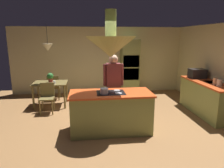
{
  "coord_description": "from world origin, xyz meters",
  "views": [
    {
      "loc": [
        -0.52,
        -4.75,
        2.18
      ],
      "look_at": [
        0.1,
        0.4,
        1.0
      ],
      "focal_mm": 33.43,
      "sensor_mm": 36.0,
      "label": 1
    }
  ],
  "objects_px": {
    "person_at_island": "(113,83)",
    "potted_plant_on_table": "(50,77)",
    "cooking_pot_on_cooktop": "(104,91)",
    "oven_tower": "(130,67)",
    "chair_by_back_wall": "(54,86)",
    "kitchen_island": "(111,112)",
    "dining_table": "(50,86)",
    "canister_sugar": "(215,81)",
    "chair_facing_island": "(47,96)",
    "canister_flour": "(219,83)",
    "microwave_on_counter": "(197,73)",
    "cup_on_table": "(54,82)"
  },
  "relations": [
    {
      "from": "dining_table",
      "to": "canister_flour",
      "type": "xyz_separation_m",
      "value": [
        4.54,
        -1.8,
        0.37
      ]
    },
    {
      "from": "chair_facing_island",
      "to": "canister_sugar",
      "type": "bearing_deg",
      "value": -12.36
    },
    {
      "from": "chair_facing_island",
      "to": "canister_flour",
      "type": "height_order",
      "value": "canister_flour"
    },
    {
      "from": "chair_facing_island",
      "to": "chair_by_back_wall",
      "type": "distance_m",
      "value": 1.26
    },
    {
      "from": "canister_sugar",
      "to": "cooking_pot_on_cooktop",
      "type": "height_order",
      "value": "canister_sugar"
    },
    {
      "from": "dining_table",
      "to": "chair_by_back_wall",
      "type": "height_order",
      "value": "chair_by_back_wall"
    },
    {
      "from": "cup_on_table",
      "to": "canister_flour",
      "type": "distance_m",
      "value": 4.66
    },
    {
      "from": "person_at_island",
      "to": "chair_by_back_wall",
      "type": "height_order",
      "value": "person_at_island"
    },
    {
      "from": "microwave_on_counter",
      "to": "chair_by_back_wall",
      "type": "bearing_deg",
      "value": 163.74
    },
    {
      "from": "chair_facing_island",
      "to": "canister_flour",
      "type": "relative_size",
      "value": 4.92
    },
    {
      "from": "chair_by_back_wall",
      "to": "microwave_on_counter",
      "type": "relative_size",
      "value": 1.89
    },
    {
      "from": "canister_sugar",
      "to": "cooking_pot_on_cooktop",
      "type": "xyz_separation_m",
      "value": [
        -3.0,
        -0.61,
        -0.01
      ]
    },
    {
      "from": "dining_table",
      "to": "kitchen_island",
      "type": "bearing_deg",
      "value": -51.01
    },
    {
      "from": "person_at_island",
      "to": "cooking_pot_on_cooktop",
      "type": "distance_m",
      "value": 0.89
    },
    {
      "from": "kitchen_island",
      "to": "canister_sugar",
      "type": "height_order",
      "value": "canister_sugar"
    },
    {
      "from": "cup_on_table",
      "to": "potted_plant_on_table",
      "type": "bearing_deg",
      "value": 121.24
    },
    {
      "from": "cup_on_table",
      "to": "microwave_on_counter",
      "type": "distance_m",
      "value": 4.41
    },
    {
      "from": "cup_on_table",
      "to": "cooking_pot_on_cooktop",
      "type": "bearing_deg",
      "value": -55.84
    },
    {
      "from": "cup_on_table",
      "to": "canister_sugar",
      "type": "height_order",
      "value": "canister_sugar"
    },
    {
      "from": "kitchen_island",
      "to": "potted_plant_on_table",
      "type": "xyz_separation_m",
      "value": [
        -1.69,
        2.15,
        0.46
      ]
    },
    {
      "from": "chair_by_back_wall",
      "to": "canister_flour",
      "type": "distance_m",
      "value": 5.18
    },
    {
      "from": "canister_sugar",
      "to": "oven_tower",
      "type": "bearing_deg",
      "value": 122.16
    },
    {
      "from": "chair_by_back_wall",
      "to": "person_at_island",
      "type": "bearing_deg",
      "value": 132.34
    },
    {
      "from": "oven_tower",
      "to": "person_at_island",
      "type": "relative_size",
      "value": 1.2
    },
    {
      "from": "cup_on_table",
      "to": "microwave_on_counter",
      "type": "height_order",
      "value": "microwave_on_counter"
    },
    {
      "from": "person_at_island",
      "to": "potted_plant_on_table",
      "type": "bearing_deg",
      "value": 141.7
    },
    {
      "from": "canister_sugar",
      "to": "microwave_on_counter",
      "type": "height_order",
      "value": "microwave_on_counter"
    },
    {
      "from": "oven_tower",
      "to": "cooking_pot_on_cooktop",
      "type": "relative_size",
      "value": 11.63
    },
    {
      "from": "oven_tower",
      "to": "cup_on_table",
      "type": "height_order",
      "value": "oven_tower"
    },
    {
      "from": "dining_table",
      "to": "canister_sugar",
      "type": "distance_m",
      "value": 4.84
    },
    {
      "from": "dining_table",
      "to": "chair_by_back_wall",
      "type": "xyz_separation_m",
      "value": [
        0.0,
        0.63,
        -0.15
      ]
    },
    {
      "from": "kitchen_island",
      "to": "dining_table",
      "type": "relative_size",
      "value": 1.79
    },
    {
      "from": "chair_facing_island",
      "to": "canister_sugar",
      "type": "xyz_separation_m",
      "value": [
        4.54,
        -0.99,
        0.52
      ]
    },
    {
      "from": "cup_on_table",
      "to": "microwave_on_counter",
      "type": "bearing_deg",
      "value": -6.4
    },
    {
      "from": "chair_facing_island",
      "to": "potted_plant_on_table",
      "type": "distance_m",
      "value": 0.8
    },
    {
      "from": "person_at_island",
      "to": "canister_flour",
      "type": "bearing_deg",
      "value": -8.56
    },
    {
      "from": "microwave_on_counter",
      "to": "canister_flour",
      "type": "bearing_deg",
      "value": -90.0
    },
    {
      "from": "person_at_island",
      "to": "canister_flour",
      "type": "xyz_separation_m",
      "value": [
        2.69,
        -0.41,
        0.02
      ]
    },
    {
      "from": "dining_table",
      "to": "microwave_on_counter",
      "type": "bearing_deg",
      "value": -8.7
    },
    {
      "from": "canister_flour",
      "to": "canister_sugar",
      "type": "relative_size",
      "value": 0.98
    },
    {
      "from": "canister_flour",
      "to": "canister_sugar",
      "type": "xyz_separation_m",
      "value": [
        0.0,
        0.18,
        0.0
      ]
    },
    {
      "from": "oven_tower",
      "to": "cooking_pot_on_cooktop",
      "type": "height_order",
      "value": "oven_tower"
    },
    {
      "from": "oven_tower",
      "to": "canister_sugar",
      "type": "bearing_deg",
      "value": -57.84
    },
    {
      "from": "oven_tower",
      "to": "canister_sugar",
      "type": "distance_m",
      "value": 3.27
    },
    {
      "from": "oven_tower",
      "to": "chair_by_back_wall",
      "type": "bearing_deg",
      "value": -169.6
    },
    {
      "from": "person_at_island",
      "to": "potted_plant_on_table",
      "type": "relative_size",
      "value": 5.79
    },
    {
      "from": "cup_on_table",
      "to": "canister_flour",
      "type": "bearing_deg",
      "value": -20.09
    },
    {
      "from": "kitchen_island",
      "to": "oven_tower",
      "type": "bearing_deg",
      "value": 71.26
    },
    {
      "from": "oven_tower",
      "to": "person_at_island",
      "type": "xyz_separation_m",
      "value": [
        -0.95,
        -2.54,
        -0.04
      ]
    },
    {
      "from": "canister_flour",
      "to": "microwave_on_counter",
      "type": "relative_size",
      "value": 0.38
    }
  ]
}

